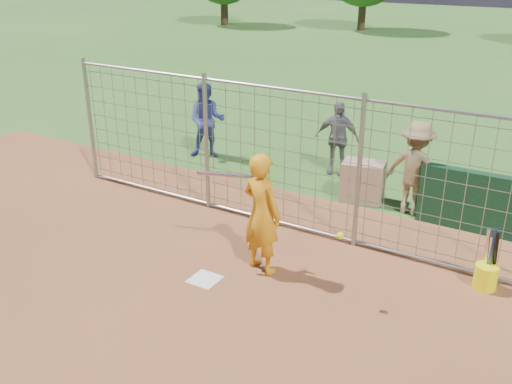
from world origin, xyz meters
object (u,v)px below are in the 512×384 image
Objects in this scene: bystander_a at (207,121)px; bystander_b at (337,138)px; bystander_c at (415,169)px; bucket_with_bats at (486,273)px; equipment_bin at (363,181)px; batter at (262,214)px.

bystander_a is 1.09× the size of bystander_b.
bucket_with_bats is (1.73, -2.03, -0.65)m from bystander_c.
bucket_with_bats is at bearing -47.91° from equipment_bin.
batter is 4.53m from bystander_b.
batter is 1.17× the size of bystander_b.
bystander_a is at bearing 158.80° from bucket_with_bats.
bystander_b is 5.04m from bucket_with_bats.
bystander_c is 1.83× the size of bucket_with_bats.
bystander_b is at bearing 139.66° from bucket_with_bats.
bystander_a reaches higher than equipment_bin.
bucket_with_bats is (3.81, -3.24, -0.57)m from bystander_b.
bystander_a is at bearing 161.70° from equipment_bin.
bystander_c reaches higher than bucket_with_bats.
equipment_bin is 0.82× the size of bucket_with_bats.
bucket_with_bats is at bearing 137.79° from bystander_c.
bucket_with_bats is (2.75, -2.10, -0.15)m from equipment_bin.
bystander_a is 7.43m from bucket_with_bats.
bystander_c is at bearing -40.14° from bystander_b.
bystander_b reaches higher than bucket_with_bats.
batter is at bearing 74.72° from bystander_c.
bucket_with_bats is (3.09, 1.23, -0.71)m from batter.
bystander_b is 0.92× the size of bystander_c.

